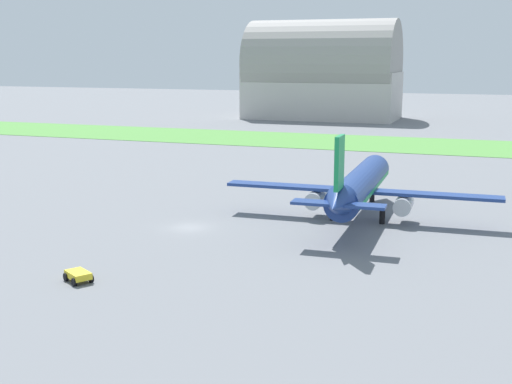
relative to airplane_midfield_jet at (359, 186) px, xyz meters
The scene contains 5 objects.
ground_plane 20.23m from the airplane_midfield_jet, 149.93° to the right, with size 600.00×600.00×0.00m, color slate.
grass_taxiway_strip 74.32m from the airplane_midfield_jet, 103.36° to the left, with size 360.00×28.00×0.08m, color #549342.
airplane_midfield_jet is the anchor object (origin of this frame).
baggage_cart_near_gate 35.20m from the airplane_midfield_jet, 121.07° to the right, with size 2.94×2.74×0.90m.
hangar_distant 134.79m from the airplane_midfield_jet, 105.96° to the left, with size 45.84×26.58×29.99m.
Camera 1 is at (31.69, -66.65, 18.73)m, focal length 47.47 mm.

